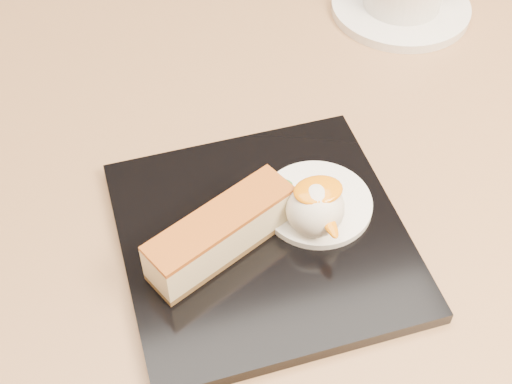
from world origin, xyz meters
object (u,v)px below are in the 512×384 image
object	(u,v)px
cheesecake	(221,233)
table	(278,258)
dessert_plate	(263,238)
ice_cream_scoop	(315,208)
saucer	(400,7)

from	to	relation	value
cheesecake	table	bearing A→B (deg)	24.52
dessert_plate	ice_cream_scoop	bearing A→B (deg)	-7.13
ice_cream_scoop	saucer	world-z (taller)	ice_cream_scoop
dessert_plate	ice_cream_scoop	xyz separation A→B (m)	(0.04, -0.00, 0.03)
cheesecake	ice_cream_scoop	bearing A→B (deg)	-24.70
dessert_plate	saucer	distance (m)	0.35
saucer	dessert_plate	bearing A→B (deg)	-132.15
table	saucer	xyz separation A→B (m)	(0.19, 0.17, 0.16)
table	cheesecake	bearing A→B (deg)	-130.77
table	saucer	distance (m)	0.30
saucer	cheesecake	bearing A→B (deg)	-135.58
table	saucer	size ratio (longest dim) A/B	5.33
table	ice_cream_scoop	distance (m)	0.21
table	saucer	bearing A→B (deg)	42.16
dessert_plate	saucer	size ratio (longest dim) A/B	1.47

